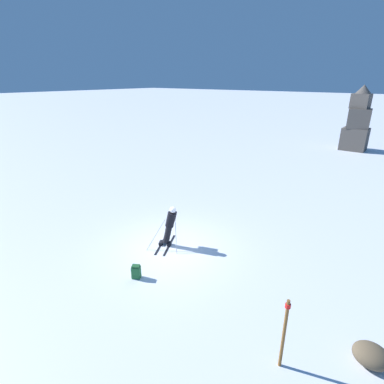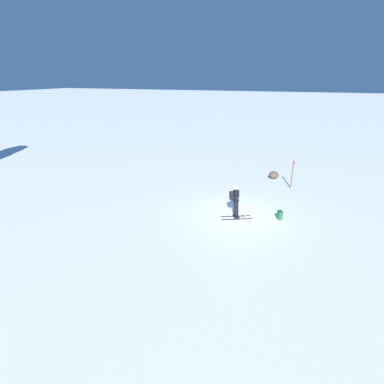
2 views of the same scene
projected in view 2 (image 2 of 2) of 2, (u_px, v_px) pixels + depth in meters
The scene contains 5 objects.
ground_plane at pixel (237, 215), 16.89m from camera, with size 300.00×300.00×0.00m, color white.
skier at pixel (236, 200), 16.44m from camera, with size 1.41×1.72×1.81m.
spare_backpack at pixel (280, 215), 16.36m from camera, with size 0.37×0.34×0.50m.
exposed_boulder_0 at pixel (274, 175), 22.91m from camera, with size 0.85×0.72×0.55m, color brown.
trail_marker at pixel (292, 173), 20.65m from camera, with size 0.13×0.13×1.98m.
Camera 2 is at (-15.16, -3.14, 7.33)m, focal length 28.00 mm.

